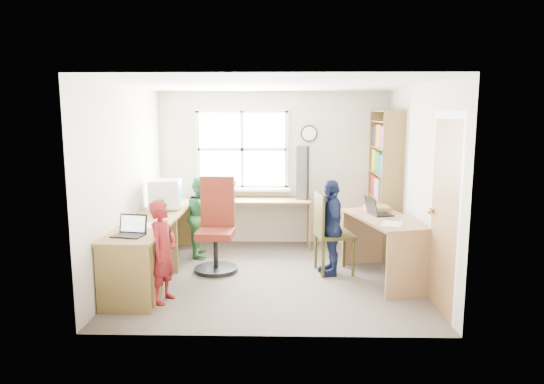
{
  "coord_description": "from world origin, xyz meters",
  "views": [
    {
      "loc": [
        0.13,
        -5.94,
        2.04
      ],
      "look_at": [
        0.0,
        0.25,
        1.05
      ],
      "focal_mm": 32.0,
      "sensor_mm": 36.0,
      "label": 1
    }
  ],
  "objects_px": {
    "swivel_chair": "(216,231)",
    "person_navy": "(331,227)",
    "laptop_right": "(376,211)",
    "person_red": "(163,252)",
    "cd_tower": "(303,173)",
    "laptop_left": "(130,230)",
    "bookshelf": "(385,186)",
    "potted_plant": "(231,189)",
    "right_desk": "(385,235)",
    "l_desk": "(163,247)",
    "wooden_chair": "(328,230)",
    "person_green": "(202,216)",
    "crt_monitor": "(165,194)"
  },
  "relations": [
    {
      "from": "l_desk",
      "to": "wooden_chair",
      "type": "bearing_deg",
      "value": 12.33
    },
    {
      "from": "cd_tower",
      "to": "potted_plant",
      "type": "relative_size",
      "value": 2.77
    },
    {
      "from": "laptop_left",
      "to": "laptop_right",
      "type": "bearing_deg",
      "value": 29.18
    },
    {
      "from": "wooden_chair",
      "to": "crt_monitor",
      "type": "xyz_separation_m",
      "value": [
        -2.21,
        0.45,
        0.38
      ]
    },
    {
      "from": "person_red",
      "to": "person_green",
      "type": "distance_m",
      "value": 1.8
    },
    {
      "from": "laptop_left",
      "to": "laptop_right",
      "type": "relative_size",
      "value": 0.94
    },
    {
      "from": "laptop_left",
      "to": "person_navy",
      "type": "distance_m",
      "value": 2.48
    },
    {
      "from": "swivel_chair",
      "to": "person_navy",
      "type": "bearing_deg",
      "value": -3.56
    },
    {
      "from": "bookshelf",
      "to": "person_red",
      "type": "distance_m",
      "value": 3.51
    },
    {
      "from": "wooden_chair",
      "to": "person_red",
      "type": "xyz_separation_m",
      "value": [
        -1.9,
        -1.03,
        -0.01
      ]
    },
    {
      "from": "person_green",
      "to": "swivel_chair",
      "type": "bearing_deg",
      "value": -165.4
    },
    {
      "from": "laptop_left",
      "to": "potted_plant",
      "type": "xyz_separation_m",
      "value": [
        0.85,
        2.36,
        0.1
      ]
    },
    {
      "from": "bookshelf",
      "to": "laptop_right",
      "type": "height_order",
      "value": "bookshelf"
    },
    {
      "from": "laptop_left",
      "to": "person_red",
      "type": "distance_m",
      "value": 0.42
    },
    {
      "from": "crt_monitor",
      "to": "person_navy",
      "type": "relative_size",
      "value": 0.36
    },
    {
      "from": "crt_monitor",
      "to": "laptop_right",
      "type": "xyz_separation_m",
      "value": [
        2.81,
        -0.52,
        -0.11
      ]
    },
    {
      "from": "right_desk",
      "to": "laptop_left",
      "type": "distance_m",
      "value": 3.03
    },
    {
      "from": "person_red",
      "to": "laptop_left",
      "type": "bearing_deg",
      "value": 104.72
    },
    {
      "from": "l_desk",
      "to": "cd_tower",
      "type": "distance_m",
      "value": 2.56
    },
    {
      "from": "bookshelf",
      "to": "crt_monitor",
      "type": "distance_m",
      "value": 3.18
    },
    {
      "from": "crt_monitor",
      "to": "laptop_left",
      "type": "bearing_deg",
      "value": -96.14
    },
    {
      "from": "crt_monitor",
      "to": "l_desk",
      "type": "bearing_deg",
      "value": -84.03
    },
    {
      "from": "laptop_right",
      "to": "potted_plant",
      "type": "bearing_deg",
      "value": 41.86
    },
    {
      "from": "potted_plant",
      "to": "person_green",
      "type": "height_order",
      "value": "person_green"
    },
    {
      "from": "laptop_right",
      "to": "person_red",
      "type": "relative_size",
      "value": 0.34
    },
    {
      "from": "right_desk",
      "to": "crt_monitor",
      "type": "relative_size",
      "value": 3.33
    },
    {
      "from": "laptop_right",
      "to": "person_red",
      "type": "xyz_separation_m",
      "value": [
        -2.49,
        -0.96,
        -0.28
      ]
    },
    {
      "from": "wooden_chair",
      "to": "crt_monitor",
      "type": "relative_size",
      "value": 2.38
    },
    {
      "from": "swivel_chair",
      "to": "person_red",
      "type": "height_order",
      "value": "swivel_chair"
    },
    {
      "from": "swivel_chair",
      "to": "cd_tower",
      "type": "distance_m",
      "value": 1.78
    },
    {
      "from": "right_desk",
      "to": "cd_tower",
      "type": "xyz_separation_m",
      "value": [
        -0.96,
        1.51,
        0.59
      ]
    },
    {
      "from": "laptop_left",
      "to": "swivel_chair",
      "type": "bearing_deg",
      "value": 65.84
    },
    {
      "from": "person_navy",
      "to": "person_red",
      "type": "bearing_deg",
      "value": -69.29
    },
    {
      "from": "wooden_chair",
      "to": "person_navy",
      "type": "bearing_deg",
      "value": -67.7
    },
    {
      "from": "right_desk",
      "to": "cd_tower",
      "type": "bearing_deg",
      "value": 108.17
    },
    {
      "from": "potted_plant",
      "to": "person_red",
      "type": "xyz_separation_m",
      "value": [
        -0.5,
        -2.36,
        -0.33
      ]
    },
    {
      "from": "potted_plant",
      "to": "right_desk",
      "type": "bearing_deg",
      "value": -37.28
    },
    {
      "from": "bookshelf",
      "to": "person_red",
      "type": "height_order",
      "value": "bookshelf"
    },
    {
      "from": "person_navy",
      "to": "l_desk",
      "type": "bearing_deg",
      "value": -85.35
    },
    {
      "from": "right_desk",
      "to": "swivel_chair",
      "type": "relative_size",
      "value": 1.2
    },
    {
      "from": "person_navy",
      "to": "swivel_chair",
      "type": "bearing_deg",
      "value": -101.8
    },
    {
      "from": "cd_tower",
      "to": "person_green",
      "type": "relative_size",
      "value": 0.71
    },
    {
      "from": "right_desk",
      "to": "cd_tower",
      "type": "relative_size",
      "value": 1.8
    },
    {
      "from": "bookshelf",
      "to": "person_navy",
      "type": "bearing_deg",
      "value": -129.9
    },
    {
      "from": "person_navy",
      "to": "cd_tower",
      "type": "bearing_deg",
      "value": -173.1
    },
    {
      "from": "crt_monitor",
      "to": "person_navy",
      "type": "height_order",
      "value": "person_navy"
    },
    {
      "from": "person_green",
      "to": "l_desk",
      "type": "bearing_deg",
      "value": 157.8
    },
    {
      "from": "laptop_left",
      "to": "person_green",
      "type": "xyz_separation_m",
      "value": [
        0.48,
        1.79,
        -0.22
      ]
    },
    {
      "from": "cd_tower",
      "to": "person_red",
      "type": "distance_m",
      "value": 2.87
    },
    {
      "from": "laptop_left",
      "to": "bookshelf",
      "type": "bearing_deg",
      "value": 43.5
    }
  ]
}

